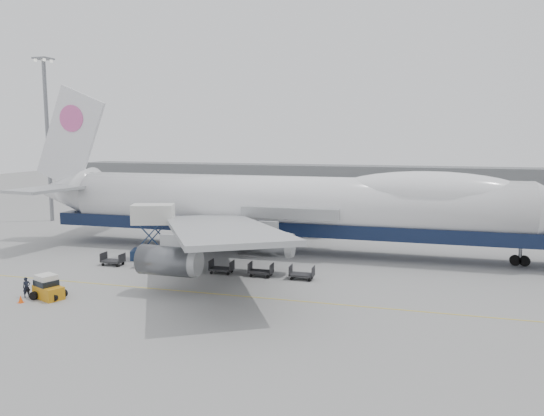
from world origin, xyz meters
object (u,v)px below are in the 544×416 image
(airliner, at_px, (294,204))
(catering_truck, at_px, (154,228))
(baggage_tug, at_px, (48,288))
(ground_worker, at_px, (27,287))

(airliner, distance_m, catering_truck, 16.07)
(airliner, height_order, baggage_tug, airliner)
(catering_truck, bearing_deg, baggage_tug, -113.87)
(catering_truck, distance_m, ground_worker, 16.28)
(ground_worker, bearing_deg, catering_truck, 20.74)
(catering_truck, relative_size, ground_worker, 3.54)
(baggage_tug, height_order, ground_worker, baggage_tug)
(catering_truck, xyz_separation_m, ground_worker, (-3.52, -15.69, -2.58))
(catering_truck, height_order, ground_worker, catering_truck)
(airliner, bearing_deg, baggage_tug, -124.37)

